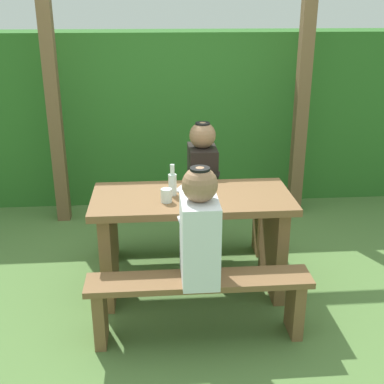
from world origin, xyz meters
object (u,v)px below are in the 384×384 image
(bench_near, at_px, (199,295))
(bottle_left, at_px, (172,183))
(drinking_glass, at_px, (166,195))
(picnic_table, at_px, (192,227))
(cell_phone, at_px, (182,189))
(bench_far, at_px, (187,221))
(person_white_shirt, at_px, (200,229))
(person_black_coat, at_px, (202,170))

(bench_near, relative_size, bottle_left, 6.26)
(drinking_glass, distance_m, bottle_left, 0.14)
(bench_near, bearing_deg, picnic_table, 90.00)
(picnic_table, height_order, cell_phone, cell_phone)
(bottle_left, relative_size, cell_phone, 1.60)
(picnic_table, xyz_separation_m, bench_far, (0.00, 0.56, -0.20))
(bench_near, xyz_separation_m, bench_far, (0.00, 1.13, 0.00))
(picnic_table, distance_m, bench_near, 0.60)
(person_white_shirt, relative_size, drinking_glass, 7.73)
(person_white_shirt, bearing_deg, person_black_coat, 83.58)
(drinking_glass, bearing_deg, person_white_shirt, -67.94)
(picnic_table, relative_size, person_black_coat, 1.95)
(bench_near, xyz_separation_m, drinking_glass, (-0.18, 0.46, 0.50))
(bench_near, distance_m, bench_far, 1.13)
(bottle_left, height_order, cell_phone, bottle_left)
(picnic_table, distance_m, cell_phone, 0.29)
(person_white_shirt, xyz_separation_m, person_black_coat, (0.13, 1.12, 0.00))
(person_white_shirt, bearing_deg, bottle_left, 103.27)
(bench_far, xyz_separation_m, person_white_shirt, (0.00, -1.12, 0.45))
(bench_near, bearing_deg, bottle_left, 103.01)
(bench_far, height_order, bottle_left, bottle_left)
(cell_phone, bearing_deg, bench_near, -59.96)
(picnic_table, relative_size, bench_far, 1.00)
(bench_far, xyz_separation_m, bottle_left, (-0.13, -0.54, 0.54))
(picnic_table, height_order, person_black_coat, person_black_coat)
(bench_far, relative_size, person_white_shirt, 1.95)
(drinking_glass, xyz_separation_m, cell_phone, (0.12, 0.23, -0.04))
(bench_far, distance_m, cell_phone, 0.64)
(bottle_left, bearing_deg, cell_phone, 53.92)
(bench_near, bearing_deg, drinking_glass, 111.69)
(cell_phone, bearing_deg, picnic_table, -39.07)
(drinking_glass, bearing_deg, person_black_coat, 65.03)
(bench_near, xyz_separation_m, person_white_shirt, (0.00, 0.00, 0.45))
(bench_near, bearing_deg, person_white_shirt, 58.38)
(person_black_coat, bearing_deg, picnic_table, -102.89)
(picnic_table, relative_size, cell_phone, 10.00)
(picnic_table, bearing_deg, drinking_glass, -149.81)
(picnic_table, distance_m, bench_far, 0.60)
(picnic_table, xyz_separation_m, person_black_coat, (0.13, 0.56, 0.25))
(person_black_coat, bearing_deg, cell_phone, -113.21)
(person_black_coat, relative_size, cell_phone, 5.14)
(bench_near, xyz_separation_m, cell_phone, (-0.06, 0.69, 0.46))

